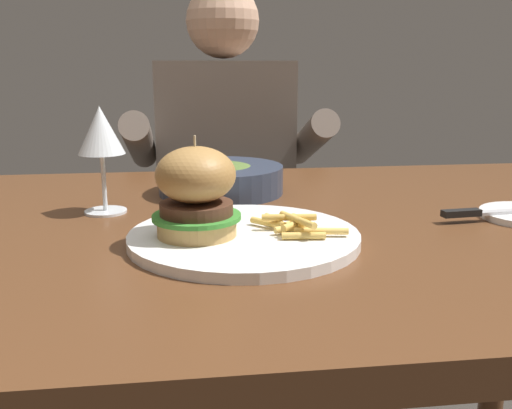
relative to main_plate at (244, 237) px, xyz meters
The scene contains 8 objects.
dining_table 0.14m from the main_plate, 84.04° to the left, with size 1.46×0.87×0.74m.
main_plate is the anchor object (origin of this frame).
burger_sandwich 0.09m from the main_plate, behind, with size 0.12×0.12×0.13m.
fries_pile 0.07m from the main_plate, ahead, with size 0.12×0.10×0.02m.
wine_glass 0.30m from the main_plate, 137.60° to the left, with size 0.07×0.07×0.17m.
table_knife 0.40m from the main_plate, ahead, with size 0.23×0.04×0.01m.
soup_bowl 0.31m from the main_plate, 91.67° to the left, with size 0.23×0.23×0.06m.
diner_person 0.84m from the main_plate, 87.46° to the left, with size 0.51×0.36×1.18m.
Camera 1 is at (-0.09, -0.82, 0.97)m, focal length 40.00 mm.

